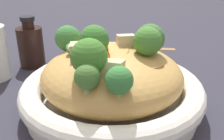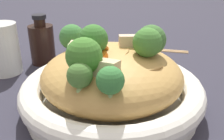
# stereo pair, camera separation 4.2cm
# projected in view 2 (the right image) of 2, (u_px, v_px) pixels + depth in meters

# --- Properties ---
(ground_plane) EXTENTS (3.00, 3.00, 0.00)m
(ground_plane) POSITION_uv_depth(u_px,v_px,m) (112.00, 107.00, 0.45)
(ground_plane) COLOR #2B2A37
(serving_bowl) EXTENTS (0.31, 0.31, 0.06)m
(serving_bowl) POSITION_uv_depth(u_px,v_px,m) (112.00, 93.00, 0.44)
(serving_bowl) COLOR white
(serving_bowl) RESTS_ON ground_plane
(noodle_heap) EXTENTS (0.24, 0.24, 0.09)m
(noodle_heap) POSITION_uv_depth(u_px,v_px,m) (112.00, 75.00, 0.42)
(noodle_heap) COLOR tan
(noodle_heap) RESTS_ON serving_bowl
(broccoli_florets) EXTENTS (0.19, 0.21, 0.07)m
(broccoli_florets) POSITION_uv_depth(u_px,v_px,m) (108.00, 48.00, 0.38)
(broccoli_florets) COLOR #9CBD75
(broccoli_florets) RESTS_ON serving_bowl
(carrot_coins) EXTENTS (0.09, 0.09, 0.03)m
(carrot_coins) POSITION_uv_depth(u_px,v_px,m) (103.00, 59.00, 0.38)
(carrot_coins) COLOR orange
(carrot_coins) RESTS_ON serving_bowl
(zucchini_slices) EXTENTS (0.05, 0.07, 0.03)m
(zucchini_slices) POSITION_uv_depth(u_px,v_px,m) (85.00, 49.00, 0.42)
(zucchini_slices) COLOR #C2DD98
(zucchini_slices) RESTS_ON serving_bowl
(chicken_chunks) EXTENTS (0.14, 0.11, 0.03)m
(chicken_chunks) POSITION_uv_depth(u_px,v_px,m) (102.00, 51.00, 0.40)
(chicken_chunks) COLOR #C8B98B
(chicken_chunks) RESTS_ON serving_bowl
(soy_sauce_bottle) EXTENTS (0.06, 0.06, 0.12)m
(soy_sauce_bottle) POSITION_uv_depth(u_px,v_px,m) (42.00, 43.00, 0.62)
(soy_sauce_bottle) COLOR black
(soy_sauce_bottle) RESTS_ON ground_plane
(chopsticks_pair) EXTENTS (0.08, 0.21, 0.01)m
(chopsticks_pair) POSITION_uv_depth(u_px,v_px,m) (150.00, 49.00, 0.73)
(chopsticks_pair) COLOR tan
(chopsticks_pair) RESTS_ON ground_plane
(drinking_glass) EXTENTS (0.07, 0.07, 0.11)m
(drinking_glass) POSITION_uv_depth(u_px,v_px,m) (4.00, 48.00, 0.57)
(drinking_glass) COLOR silver
(drinking_glass) RESTS_ON ground_plane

